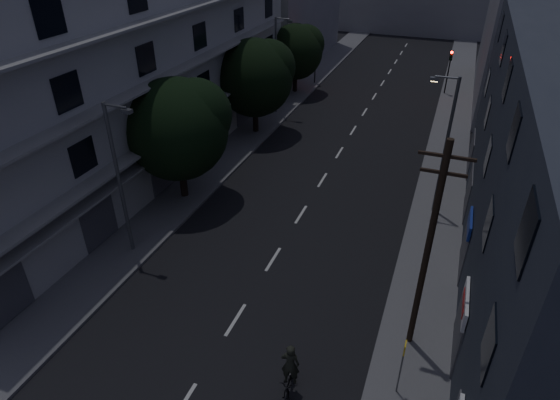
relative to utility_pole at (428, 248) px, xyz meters
The scene contains 18 objects.
ground 19.20m from the utility_pole, 113.00° to the left, with size 160.00×160.00×0.00m, color black.
sidewalk_left 23.09m from the utility_pole, 130.80° to the left, with size 3.00×90.00×0.15m, color #565659.
sidewalk_right 17.76m from the utility_pole, 89.19° to the left, with size 3.00×90.00×0.15m, color #565659.
lane_markings 24.93m from the utility_pole, 107.27° to the left, with size 0.15×60.50×0.01m.
building_left 21.83m from the utility_pole, 152.31° to the left, with size 7.00×36.00×14.00m.
building_right 7.74m from the utility_pole, 52.15° to the left, with size 6.19×28.00×11.00m.
building_far_right 34.46m from the utility_pole, 82.08° to the left, with size 6.00×20.00×13.00m, color slate.
tree_near 16.24m from the utility_pole, 154.46° to the left, with size 5.99×5.99×7.39m.
tree_mid 23.08m from the utility_pole, 128.98° to the left, with size 5.92×5.92×7.28m.
tree_far 32.19m from the utility_pole, 117.52° to the left, with size 5.18×5.18×6.41m.
traffic_signal_far_right 33.10m from the utility_pole, 91.62° to the left, with size 0.28×0.37×4.10m.
traffic_signal_far_left 34.77m from the utility_pole, 113.59° to the left, with size 0.28×0.37×4.10m.
street_lamp_left_near 14.33m from the utility_pole, behind, with size 1.51×0.25×8.00m.
street_lamp_right 10.63m from the utility_pole, 90.62° to the left, with size 1.51×0.25×8.00m.
street_lamp_left_far 26.69m from the utility_pole, 122.78° to the left, with size 1.51×0.25×8.00m.
utility_pole is the anchor object (origin of this frame).
bus_stop_sign 3.99m from the utility_pole, 92.59° to the right, with size 0.06×0.35×2.52m.
cyclist 6.82m from the utility_pole, 134.79° to the right, with size 0.91×1.91×2.33m.
Camera 1 is at (7.03, -6.57, 15.13)m, focal length 30.00 mm.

